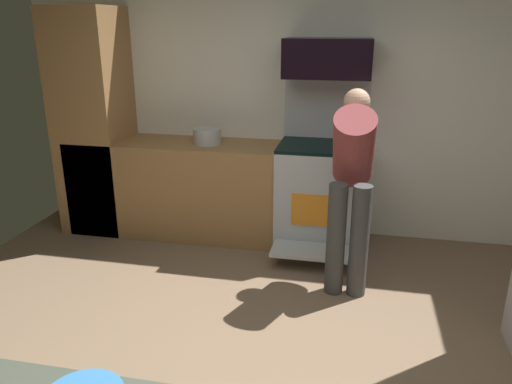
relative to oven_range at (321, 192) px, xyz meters
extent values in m
cube|color=#7B624B|center=(-0.28, -1.97, -0.52)|extent=(5.20, 4.80, 0.02)
cube|color=white|center=(-0.28, 0.37, 0.79)|extent=(5.20, 0.12, 2.60)
cube|color=#9E7244|center=(-1.18, 0.01, -0.06)|extent=(2.40, 0.60, 0.90)
cube|color=#9E7244|center=(-2.18, 0.01, 0.54)|extent=(0.60, 0.60, 2.10)
cube|color=#B8BFC5|center=(0.00, -0.01, -0.05)|extent=(0.76, 0.64, 0.92)
cube|color=black|center=(0.00, -0.01, 0.43)|extent=(0.76, 0.64, 0.03)
cube|color=#B8BFC5|center=(0.00, 0.28, 0.72)|extent=(0.76, 0.06, 0.56)
cube|color=orange|center=(0.00, -0.33, -0.06)|extent=(0.44, 0.01, 0.28)
cube|color=#B8BFC5|center=(0.00, -0.48, -0.37)|extent=(0.72, 0.31, 0.03)
cube|color=black|center=(0.00, 0.09, 1.16)|extent=(0.74, 0.38, 0.33)
cylinder|color=#404040|center=(0.18, -0.85, -0.08)|extent=(0.14, 0.14, 0.86)
cylinder|color=#404040|center=(0.35, -0.85, -0.08)|extent=(0.14, 0.14, 0.86)
cylinder|color=brown|center=(0.27, -0.69, 0.59)|extent=(0.30, 0.58, 0.64)
sphere|color=tan|center=(0.27, -0.47, 0.88)|extent=(0.20, 0.20, 0.20)
cylinder|color=silver|center=(-1.06, 0.01, 0.46)|extent=(0.26, 0.26, 0.14)
camera|label=1|loc=(0.28, -4.22, 1.44)|focal=34.37mm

